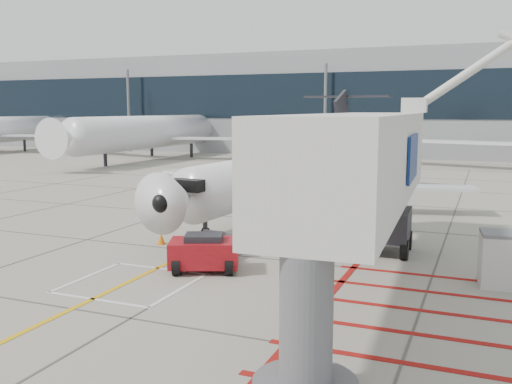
% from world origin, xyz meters
% --- Properties ---
extents(ground_plane, '(260.00, 260.00, 0.00)m').
position_xyz_m(ground_plane, '(0.00, 0.00, 0.00)').
color(ground_plane, gray).
rests_on(ground_plane, ground).
extents(regional_jet, '(25.14, 30.57, 7.54)m').
position_xyz_m(regional_jet, '(-2.17, 12.94, 3.77)').
color(regional_jet, white).
rests_on(regional_jet, ground_plane).
extents(jet_bridge, '(10.62, 20.75, 8.11)m').
position_xyz_m(jet_bridge, '(5.89, 0.54, 4.06)').
color(jet_bridge, silver).
rests_on(jet_bridge, ground_plane).
extents(pushback_tug, '(3.07, 2.54, 1.54)m').
position_xyz_m(pushback_tug, '(-0.30, 1.40, 0.77)').
color(pushback_tug, maroon).
rests_on(pushback_tug, ground_plane).
extents(baggage_cart, '(1.88, 1.31, 1.11)m').
position_xyz_m(baggage_cart, '(-0.76, 3.23, 0.56)').
color(baggage_cart, '#57575C').
rests_on(baggage_cart, ground_plane).
extents(cone_nose, '(0.37, 0.37, 0.52)m').
position_xyz_m(cone_nose, '(-4.20, 4.60, 0.26)').
color(cone_nose, orange).
rests_on(cone_nose, ground_plane).
extents(cone_side, '(0.38, 0.38, 0.52)m').
position_xyz_m(cone_side, '(3.19, 5.54, 0.26)').
color(cone_side, '#FA5A0D').
rests_on(cone_side, ground_plane).
extents(terminal_building, '(180.00, 28.00, 14.00)m').
position_xyz_m(terminal_building, '(10.00, 70.00, 7.00)').
color(terminal_building, gray).
rests_on(terminal_building, ground_plane).
extents(terminal_glass_band, '(180.00, 0.10, 6.00)m').
position_xyz_m(terminal_glass_band, '(10.00, 55.95, 8.00)').
color(terminal_glass_band, black).
rests_on(terminal_glass_band, ground_plane).
extents(bg_aircraft_b, '(36.33, 40.37, 12.11)m').
position_xyz_m(bg_aircraft_b, '(-29.33, 46.00, 6.05)').
color(bg_aircraft_b, silver).
rests_on(bg_aircraft_b, ground_plane).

